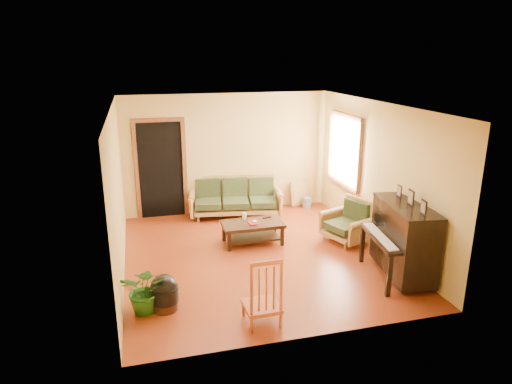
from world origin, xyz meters
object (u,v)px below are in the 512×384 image
object	(u,v)px
sofa	(236,198)
piano	(404,241)
coffee_table	(253,233)
potted_plant	(146,289)
armchair	(346,221)
ceramic_crock	(307,202)
footstool	(164,296)
red_chair	(262,289)

from	to	relation	value
sofa	piano	world-z (taller)	piano
sofa	coffee_table	distance (m)	1.55
piano	potted_plant	xyz separation A→B (m)	(-3.93, -0.04, -0.26)
sofa	armchair	world-z (taller)	sofa
sofa	coffee_table	xyz separation A→B (m)	(-0.01, -1.53, -0.22)
sofa	potted_plant	world-z (taller)	sofa
ceramic_crock	footstool	bearing A→B (deg)	-134.12
piano	coffee_table	bearing A→B (deg)	144.28
armchair	potted_plant	world-z (taller)	armchair
sofa	coffee_table	bearing A→B (deg)	-81.58
piano	footstool	world-z (taller)	piano
coffee_table	ceramic_crock	distance (m)	2.39
footstool	red_chair	world-z (taller)	red_chair
piano	potted_plant	bearing A→B (deg)	-171.11
armchair	footstool	size ratio (longest dim) A/B	2.02
piano	red_chair	distance (m)	2.58
piano	ceramic_crock	xyz separation A→B (m)	(-0.23, 3.55, -0.48)
armchair	coffee_table	bearing A→B (deg)	147.54
potted_plant	piano	bearing A→B (deg)	0.54
piano	red_chair	world-z (taller)	piano
sofa	coffee_table	size ratio (longest dim) A/B	1.75
red_chair	ceramic_crock	xyz separation A→B (m)	(2.25, 4.24, -0.36)
sofa	red_chair	distance (m)	4.15
ceramic_crock	armchair	bearing A→B (deg)	-90.44
armchair	potted_plant	size ratio (longest dim) A/B	1.19
piano	footstool	xyz separation A→B (m)	(-3.69, -0.03, -0.41)
ceramic_crock	potted_plant	size ratio (longest dim) A/B	0.36
sofa	footstool	world-z (taller)	sofa
red_chair	ceramic_crock	world-z (taller)	red_chair
red_chair	coffee_table	bearing A→B (deg)	76.22
potted_plant	armchair	bearing A→B (deg)	22.67
piano	potted_plant	distance (m)	3.94
piano	red_chair	xyz separation A→B (m)	(-2.48, -0.69, -0.11)
footstool	red_chair	xyz separation A→B (m)	(1.21, -0.66, 0.30)
coffee_table	potted_plant	bearing A→B (deg)	-136.00
coffee_table	potted_plant	size ratio (longest dim) A/B	1.65
coffee_table	footstool	xyz separation A→B (m)	(-1.75, -1.91, -0.01)
potted_plant	red_chair	bearing A→B (deg)	-24.25
piano	ceramic_crock	distance (m)	3.58
armchair	footstool	xyz separation A→B (m)	(-3.45, -1.53, -0.21)
coffee_table	red_chair	xyz separation A→B (m)	(-0.54, -2.57, 0.28)
potted_plant	coffee_table	bearing A→B (deg)	44.00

